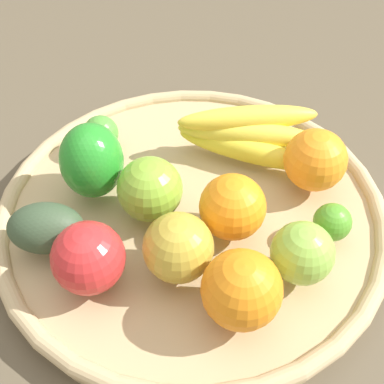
% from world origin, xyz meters
% --- Properties ---
extents(ground_plane, '(2.40, 2.40, 0.00)m').
position_xyz_m(ground_plane, '(0.00, 0.00, 0.00)').
color(ground_plane, brown).
rests_on(ground_plane, ground).
extents(basket, '(0.46, 0.46, 0.04)m').
position_xyz_m(basket, '(0.00, 0.00, 0.02)').
color(basket, tan).
rests_on(basket, ground_plane).
extents(orange_1, '(0.08, 0.08, 0.07)m').
position_xyz_m(orange_1, '(0.06, 0.00, 0.07)').
color(orange_1, orange).
rests_on(orange_1, basket).
extents(banana_bunch, '(0.18, 0.15, 0.06)m').
position_xyz_m(banana_bunch, '(-0.01, 0.11, 0.07)').
color(banana_bunch, yellow).
rests_on(banana_bunch, basket).
extents(apple_2, '(0.09, 0.09, 0.07)m').
position_xyz_m(apple_2, '(0.05, -0.08, 0.07)').
color(apple_2, gold).
rests_on(apple_2, basket).
extents(apple_1, '(0.09, 0.09, 0.07)m').
position_xyz_m(apple_1, '(0.15, -0.00, 0.07)').
color(apple_1, '#88BC44').
rests_on(apple_1, basket).
extents(avocado, '(0.10, 0.10, 0.06)m').
position_xyz_m(avocado, '(-0.08, -0.15, 0.06)').
color(avocado, '#364B31').
rests_on(avocado, basket).
extents(orange_0, '(0.10, 0.10, 0.07)m').
position_xyz_m(orange_0, '(0.09, 0.12, 0.07)').
color(orange_0, orange).
rests_on(orange_0, basket).
extents(lime_0, '(0.06, 0.06, 0.04)m').
position_xyz_m(lime_0, '(0.14, 0.06, 0.06)').
color(lime_0, '#4F9929').
rests_on(lime_0, basket).
extents(bell_pepper, '(0.11, 0.11, 0.09)m').
position_xyz_m(bell_pepper, '(-0.10, -0.06, 0.08)').
color(bell_pepper, '#258B26').
rests_on(bell_pepper, basket).
extents(apple_0, '(0.10, 0.10, 0.07)m').
position_xyz_m(apple_0, '(-0.01, -0.15, 0.07)').
color(apple_0, red).
rests_on(apple_0, basket).
extents(lime_1, '(0.05, 0.05, 0.05)m').
position_xyz_m(lime_1, '(-0.15, -0.00, 0.06)').
color(lime_1, '#4E9937').
rests_on(lime_1, basket).
extents(orange_2, '(0.08, 0.08, 0.08)m').
position_xyz_m(orange_2, '(0.13, -0.08, 0.07)').
color(orange_2, orange).
rests_on(orange_2, basket).
extents(apple_3, '(0.09, 0.09, 0.07)m').
position_xyz_m(apple_3, '(-0.03, -0.04, 0.07)').
color(apple_3, '#7EB031').
rests_on(apple_3, basket).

